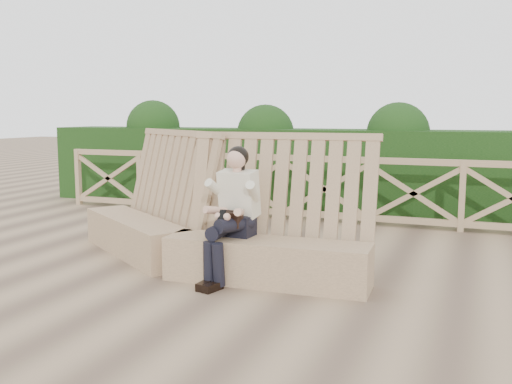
% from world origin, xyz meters
% --- Properties ---
extents(ground, '(60.00, 60.00, 0.00)m').
position_xyz_m(ground, '(0.00, 0.00, 0.00)').
color(ground, brown).
rests_on(ground, ground).
extents(bench, '(4.15, 1.89, 1.60)m').
position_xyz_m(bench, '(-0.64, 0.27, 0.40)').
color(bench, '#7F6248').
rests_on(bench, ground).
extents(woman, '(0.42, 0.88, 1.44)m').
position_xyz_m(woman, '(-0.05, -0.09, 0.78)').
color(woman, black).
rests_on(woman, ground).
extents(guardrail, '(10.10, 0.09, 1.10)m').
position_xyz_m(guardrail, '(0.00, 3.50, 0.55)').
color(guardrail, '#8D6E52').
rests_on(guardrail, ground).
extents(hedge, '(12.00, 1.20, 1.50)m').
position_xyz_m(hedge, '(0.00, 4.70, 0.75)').
color(hedge, black).
rests_on(hedge, ground).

